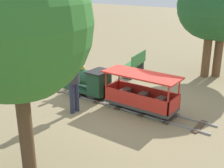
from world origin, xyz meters
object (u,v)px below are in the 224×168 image
object	(u,v)px
conductor_person	(73,77)
oak_tree_far	(224,4)
passenger_car	(141,96)
locomotive	(89,81)
oak_tree_near	(14,25)
oak_tree_distant	(212,5)
park_bench	(135,64)

from	to	relation	value
conductor_person	oak_tree_far	bearing A→B (deg)	-21.04
passenger_car	oak_tree_far	size ratio (longest dim) A/B	0.53
locomotive	oak_tree_far	bearing A→B (deg)	-30.32
oak_tree_near	oak_tree_far	xyz separation A→B (m)	(7.56, -0.95, -0.10)
passenger_car	oak_tree_distant	size ratio (longest dim) A/B	0.55
locomotive	conductor_person	world-z (taller)	conductor_person
oak_tree_far	oak_tree_distant	distance (m)	0.42
oak_tree_distant	conductor_person	bearing A→B (deg)	161.08
park_bench	oak_tree_near	world-z (taller)	oak_tree_near
locomotive	park_bench	bearing A→B (deg)	-0.31
locomotive	oak_tree_near	world-z (taller)	oak_tree_near
park_bench	oak_tree_near	xyz separation A→B (m)	(-5.97, -1.46, 2.19)
park_bench	oak_tree_far	bearing A→B (deg)	-56.66
locomotive	park_bench	size ratio (longest dim) A/B	1.07
oak_tree_near	oak_tree_distant	distance (m)	7.32
passenger_car	oak_tree_near	xyz separation A→B (m)	(-3.40, 0.28, 2.18)
passenger_car	oak_tree_far	distance (m)	4.70
locomotive	oak_tree_far	xyz separation A→B (m)	(4.16, -2.43, 2.02)
park_bench	oak_tree_far	world-z (taller)	oak_tree_far
locomotive	conductor_person	bearing A→B (deg)	-158.71
oak_tree_distant	park_bench	bearing A→B (deg)	122.04
park_bench	oak_tree_distant	xyz separation A→B (m)	(1.32, -2.11, 2.05)
locomotive	park_bench	distance (m)	2.57
passenger_car	oak_tree_far	bearing A→B (deg)	-9.16
oak_tree_near	passenger_car	bearing A→B (deg)	-4.77
conductor_person	oak_tree_distant	distance (m)	5.46
locomotive	conductor_person	xyz separation A→B (m)	(-1.07, -0.42, 0.47)
locomotive	oak_tree_near	xyz separation A→B (m)	(-3.40, -1.48, 2.12)
conductor_person	oak_tree_near	xyz separation A→B (m)	(-2.33, -1.06, 1.65)
oak_tree_far	locomotive	bearing A→B (deg)	149.68
oak_tree_distant	locomotive	bearing A→B (deg)	151.39
oak_tree_near	oak_tree_distant	world-z (taller)	oak_tree_near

